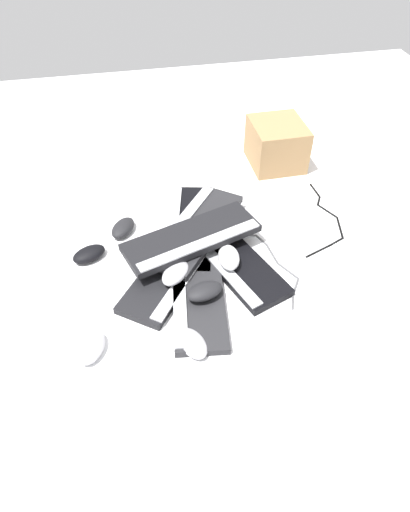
{
  "coord_description": "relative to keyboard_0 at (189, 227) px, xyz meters",
  "views": [
    {
      "loc": [
        -0.98,
        0.14,
        1.05
      ],
      "look_at": [
        0.02,
        -0.06,
        0.04
      ],
      "focal_mm": 32.0,
      "sensor_mm": 36.0,
      "label": 1
    }
  ],
  "objects": [
    {
      "name": "mouse_2",
      "position": [
        -0.48,
        0.07,
        0.01
      ],
      "size": [
        0.13,
        0.1,
        0.04
      ],
      "primitive_type": "ellipsoid",
      "rotation": [
        0.0,
        0.0,
        3.51
      ],
      "color": "#B7B7BC",
      "rests_on": "ground"
    },
    {
      "name": "cable_0",
      "position": [
        -0.05,
        -0.49,
        -0.01
      ],
      "size": [
        0.39,
        0.19,
        0.01
      ],
      "color": "black",
      "rests_on": "ground"
    },
    {
      "name": "mouse_5",
      "position": [
        -0.44,
        0.34,
        0.01
      ],
      "size": [
        0.13,
        0.1,
        0.04
      ],
      "primitive_type": "ellipsoid",
      "rotation": [
        0.0,
        0.0,
        5.88
      ],
      "color": "#B7B7BC",
      "rests_on": "ground"
    },
    {
      "name": "keyboard_3",
      "position": [
        -0.18,
        -0.11,
        0.0
      ],
      "size": [
        0.46,
        0.3,
        0.03
      ],
      "color": "black",
      "rests_on": "ground"
    },
    {
      "name": "keyboard_2",
      "position": [
        -0.3,
        0.03,
        0.0
      ],
      "size": [
        0.46,
        0.21,
        0.03
      ],
      "color": "#232326",
      "rests_on": "ground"
    },
    {
      "name": "ground_plane",
      "position": [
        -0.2,
        0.04,
        -0.01
      ],
      "size": [
        3.2,
        3.2,
        0.0
      ],
      "primitive_type": "plane",
      "color": "white"
    },
    {
      "name": "mouse_6",
      "position": [
        -0.33,
        0.01,
        0.04
      ],
      "size": [
        0.09,
        0.12,
        0.04
      ],
      "primitive_type": "ellipsoid",
      "rotation": [
        0.0,
        0.0,
        1.84
      ],
      "color": "black",
      "rests_on": "keyboard_2"
    },
    {
      "name": "cardboard_box",
      "position": [
        0.35,
        -0.42,
        0.07
      ],
      "size": [
        0.22,
        0.21,
        0.17
      ],
      "primitive_type": "cube",
      "rotation": [
        0.0,
        0.0,
        3.16
      ],
      "color": "#9E774C",
      "rests_on": "ground"
    },
    {
      "name": "cable_1",
      "position": [
        -0.18,
        -0.19,
        -0.01
      ],
      "size": [
        0.36,
        0.31,
        0.01
      ],
      "color": "#59595B",
      "rests_on": "ground"
    },
    {
      "name": "keyboard_1",
      "position": [
        -0.19,
        0.08,
        0.0
      ],
      "size": [
        0.44,
        0.38,
        0.03
      ],
      "color": "black",
      "rests_on": "ground"
    },
    {
      "name": "mouse_4",
      "position": [
        -0.21,
        -0.09,
        0.04
      ],
      "size": [
        0.12,
        0.08,
        0.04
      ],
      "primitive_type": "ellipsoid",
      "rotation": [
        0.0,
        0.0,
        6.18
      ],
      "color": "silver",
      "rests_on": "keyboard_3"
    },
    {
      "name": "keyboard_5",
      "position": [
        -0.12,
        0.01,
        0.06
      ],
      "size": [
        0.28,
        0.46,
        0.03
      ],
      "color": "black",
      "rests_on": "keyboard_4"
    },
    {
      "name": "keyboard_0",
      "position": [
        0.0,
        0.0,
        0.0
      ],
      "size": [
        0.46,
        0.24,
        0.03
      ],
      "color": "black",
      "rests_on": "ground"
    },
    {
      "name": "mouse_1",
      "position": [
        0.03,
        0.22,
        0.01
      ],
      "size": [
        0.13,
        0.11,
        0.04
      ],
      "primitive_type": "ellipsoid",
      "rotation": [
        0.0,
        0.0,
        2.59
      ],
      "color": "black",
      "rests_on": "ground"
    },
    {
      "name": "mouse_3",
      "position": [
        -0.24,
        0.08,
        0.04
      ],
      "size": [
        0.13,
        0.12,
        0.04
      ],
      "primitive_type": "ellipsoid",
      "rotation": [
        0.0,
        0.0,
        2.42
      ],
      "color": "#B7B7BC",
      "rests_on": "keyboard_1"
    },
    {
      "name": "mouse_0",
      "position": [
        -0.07,
        0.34,
        0.01
      ],
      "size": [
        0.11,
        0.13,
        0.04
      ],
      "primitive_type": "ellipsoid",
      "rotation": [
        0.0,
        0.0,
        2.01
      ],
      "color": "black",
      "rests_on": "ground"
    },
    {
      "name": "keyboard_4",
      "position": [
        -0.05,
        -0.02,
        0.03
      ],
      "size": [
        0.44,
        0.39,
        0.03
      ],
      "color": "#232326",
      "rests_on": "keyboard_0"
    }
  ]
}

